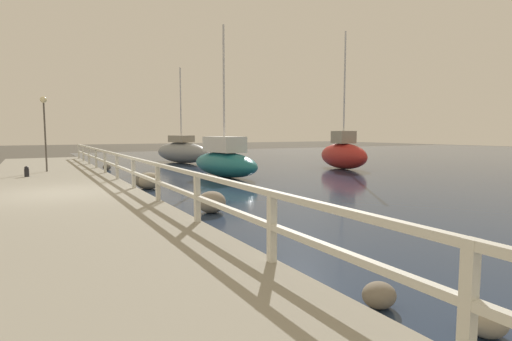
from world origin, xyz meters
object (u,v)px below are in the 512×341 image
(dock_lamp, at_px, (44,115))
(sailboat_gray, at_px, (181,151))
(mooring_bollard, at_px, (27,171))
(sailboat_red, at_px, (343,154))
(sailboat_teal, at_px, (224,161))

(dock_lamp, distance_m, sailboat_gray, 9.98)
(mooring_bollard, bearing_deg, sailboat_red, -3.94)
(dock_lamp, bearing_deg, sailboat_red, -11.72)
(dock_lamp, bearing_deg, mooring_bollard, -111.17)
(sailboat_gray, bearing_deg, sailboat_teal, -110.85)
(sailboat_red, relative_size, sailboat_teal, 1.10)
(dock_lamp, xyz_separation_m, sailboat_gray, (8.03, 5.58, -1.99))
(sailboat_teal, bearing_deg, sailboat_red, -2.23)
(sailboat_red, height_order, sailboat_gray, sailboat_red)
(dock_lamp, height_order, sailboat_red, sailboat_red)
(sailboat_teal, bearing_deg, mooring_bollard, 164.23)
(dock_lamp, relative_size, sailboat_gray, 0.53)
(dock_lamp, bearing_deg, sailboat_gray, 34.79)
(sailboat_teal, bearing_deg, dock_lamp, 149.00)
(mooring_bollard, distance_m, sailboat_gray, 11.56)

